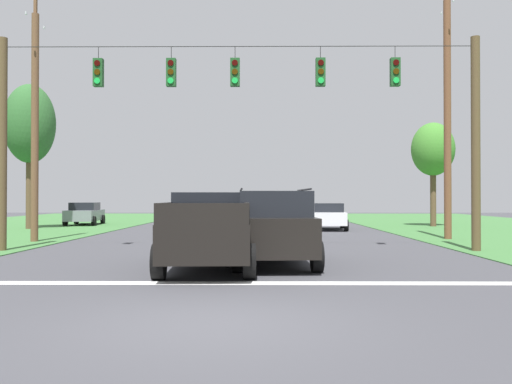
% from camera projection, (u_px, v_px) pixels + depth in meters
% --- Properties ---
extents(ground_plane, '(120.00, 120.00, 0.00)m').
position_uv_depth(ground_plane, '(213.00, 323.00, 7.82)').
color(ground_plane, '#3D3D42').
extents(stop_bar_stripe, '(14.00, 0.45, 0.01)m').
position_uv_depth(stop_bar_stripe, '(228.00, 283.00, 11.45)').
color(stop_bar_stripe, white).
rests_on(stop_bar_stripe, ground).
extents(lane_dash_0, '(2.50, 0.15, 0.01)m').
position_uv_depth(lane_dash_0, '(239.00, 254.00, 17.45)').
color(lane_dash_0, white).
rests_on(lane_dash_0, ground).
extents(lane_dash_1, '(2.50, 0.15, 0.01)m').
position_uv_depth(lane_dash_1, '(246.00, 236.00, 25.44)').
color(lane_dash_1, white).
rests_on(lane_dash_1, ground).
extents(lane_dash_2, '(2.50, 0.15, 0.01)m').
position_uv_depth(lane_dash_2, '(248.00, 231.00, 30.03)').
color(lane_dash_2, white).
rests_on(lane_dash_2, ground).
extents(lane_dash_3, '(2.50, 0.15, 0.01)m').
position_uv_depth(lane_dash_3, '(251.00, 222.00, 40.94)').
color(lane_dash_3, white).
rests_on(lane_dash_3, ground).
extents(lane_dash_4, '(2.50, 0.15, 0.01)m').
position_uv_depth(lane_dash_4, '(253.00, 219.00, 48.03)').
color(lane_dash_4, white).
rests_on(lane_dash_4, ground).
extents(overhead_signal_span, '(16.39, 0.31, 7.29)m').
position_uv_depth(overhead_signal_span, '(239.00, 127.00, 18.36)').
color(overhead_signal_span, brown).
rests_on(overhead_signal_span, ground).
extents(pickup_truck, '(2.46, 5.48, 1.95)m').
position_uv_depth(pickup_truck, '(209.00, 231.00, 13.88)').
color(pickup_truck, black).
rests_on(pickup_truck, ground).
extents(suv_black, '(2.40, 4.89, 2.05)m').
position_uv_depth(suv_black, '(272.00, 225.00, 14.68)').
color(suv_black, black).
rests_on(suv_black, ground).
extents(distant_car_crossing_white, '(2.26, 4.42, 1.52)m').
position_uv_depth(distant_car_crossing_white, '(328.00, 216.00, 30.98)').
color(distant_car_crossing_white, silver).
rests_on(distant_car_crossing_white, ground).
extents(distant_car_oncoming, '(2.32, 4.44, 1.52)m').
position_uv_depth(distant_car_oncoming, '(85.00, 213.00, 36.18)').
color(distant_car_oncoming, slate).
rests_on(distant_car_oncoming, ground).
extents(utility_pole_mid_right, '(0.31, 1.62, 11.05)m').
position_uv_depth(utility_pole_mid_right, '(447.00, 117.00, 23.62)').
color(utility_pole_mid_right, brown).
rests_on(utility_pole_mid_right, ground).
extents(utility_pole_near_left, '(0.30, 1.87, 10.15)m').
position_uv_depth(utility_pole_near_left, '(35.00, 124.00, 22.26)').
color(utility_pole_near_left, brown).
rests_on(utility_pole_near_left, ground).
extents(tree_roadside_right, '(2.91, 2.91, 8.46)m').
position_uv_depth(tree_roadside_right, '(30.00, 125.00, 31.51)').
color(tree_roadside_right, brown).
rests_on(tree_roadside_right, ground).
extents(tree_roadside_far_right, '(2.70, 2.70, 6.61)m').
position_uv_depth(tree_roadside_far_right, '(433.00, 150.00, 34.26)').
color(tree_roadside_far_right, brown).
rests_on(tree_roadside_far_right, ground).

